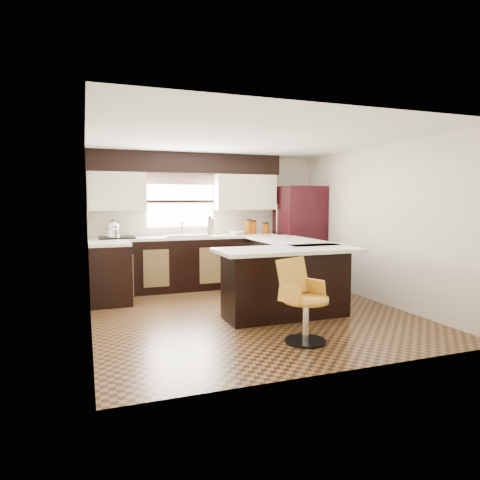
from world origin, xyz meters
name	(u,v)px	position (x,y,z in m)	size (l,w,h in m)	color
floor	(250,313)	(0.00, 0.00, 0.00)	(4.40, 4.40, 0.00)	#49301A
ceiling	(251,139)	(0.00, 0.00, 2.40)	(4.40, 4.40, 0.00)	silver
wall_back	(207,220)	(0.00, 2.20, 1.20)	(4.40, 4.40, 0.00)	beige
wall_front	(340,242)	(0.00, -2.20, 1.20)	(4.40, 4.40, 0.00)	beige
wall_left	(88,231)	(-2.10, 0.00, 1.20)	(4.40, 4.40, 0.00)	beige
wall_right	(377,224)	(2.10, 0.00, 1.20)	(4.40, 4.40, 0.00)	beige
base_cab_back	(188,264)	(-0.45, 1.90, 0.45)	(3.30, 0.60, 0.90)	black
base_cab_left	(110,274)	(-1.80, 1.25, 0.45)	(0.60, 0.70, 0.90)	black
counter_back	(187,237)	(-0.45, 1.90, 0.92)	(3.30, 0.60, 0.04)	silver
counter_left	(109,243)	(-1.80, 1.25, 0.92)	(0.60, 0.70, 0.04)	silver
soffit	(188,163)	(-0.40, 2.03, 2.22)	(3.40, 0.35, 0.36)	black
upper_cab_left	(117,191)	(-1.62, 2.03, 1.72)	(0.94, 0.35, 0.64)	beige
upper_cab_right	(245,192)	(0.68, 2.03, 1.72)	(1.14, 0.35, 0.64)	beige
window_pane	(181,201)	(-0.50, 2.18, 1.55)	(1.20, 0.02, 0.90)	white
valance	(181,180)	(-0.50, 2.14, 1.94)	(1.30, 0.06, 0.18)	#D19B93
sink	(185,235)	(-0.50, 1.88, 0.96)	(0.75, 0.45, 0.03)	#B2B2B7
dishwasher	(246,264)	(0.55, 1.61, 0.43)	(0.58, 0.03, 0.78)	black
cooktop	(117,237)	(-1.65, 1.88, 0.96)	(0.58, 0.50, 0.03)	black
peninsula_long	(288,271)	(0.90, 0.62, 0.45)	(0.60, 1.95, 0.90)	black
peninsula_return	(286,284)	(0.38, -0.35, 0.45)	(1.65, 0.60, 0.90)	black
counter_pen_long	(292,241)	(0.95, 0.62, 0.92)	(0.84, 1.95, 0.04)	silver
counter_pen_return	(288,250)	(0.35, -0.44, 0.92)	(1.89, 0.84, 0.04)	silver
refrigerator	(299,235)	(1.69, 1.75, 0.92)	(0.79, 0.75, 1.83)	black
bar_chair	(306,301)	(0.12, -1.37, 0.46)	(0.49, 0.49, 0.93)	#C08623
kettle	(113,228)	(-1.71, 1.88, 1.12)	(0.22, 0.22, 0.29)	silver
percolator	(210,227)	(-0.04, 1.90, 1.10)	(0.13, 0.13, 0.31)	silver
mixing_bowl	(237,233)	(0.47, 1.90, 0.98)	(0.25, 0.25, 0.06)	white
canister_large	(249,227)	(0.71, 1.92, 1.07)	(0.13, 0.13, 0.25)	#7E3808
canister_med	(253,228)	(0.81, 1.92, 1.06)	(0.12, 0.12, 0.23)	#7E3808
canister_small	(266,229)	(1.06, 1.92, 1.04)	(0.14, 0.14, 0.18)	#7E3808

